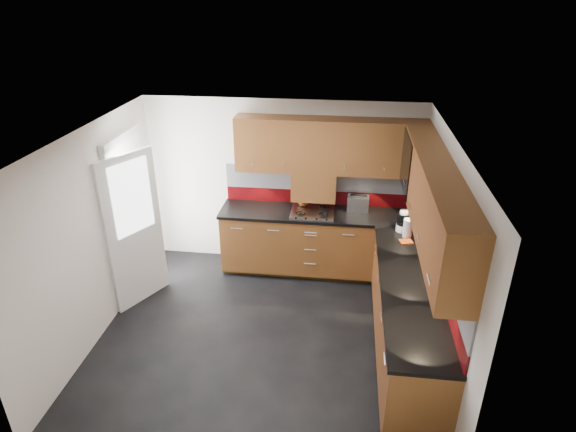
# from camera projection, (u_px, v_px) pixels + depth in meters

# --- Properties ---
(room) EXTENTS (4.00, 3.80, 2.64)m
(room) POSITION_uv_depth(u_px,v_px,m) (260.00, 222.00, 5.03)
(room) COLOR black
(base_cabinets) EXTENTS (2.70, 3.20, 0.95)m
(base_cabinets) POSITION_uv_depth(u_px,v_px,m) (356.00, 277.00, 6.01)
(base_cabinets) COLOR brown
(base_cabinets) RESTS_ON room
(countertop) EXTENTS (2.72, 3.22, 0.04)m
(countertop) POSITION_uv_depth(u_px,v_px,m) (357.00, 244.00, 5.79)
(countertop) COLOR black
(countertop) RESTS_ON base_cabinets
(backsplash) EXTENTS (2.70, 3.20, 0.54)m
(backsplash) POSITION_uv_depth(u_px,v_px,m) (377.00, 215.00, 5.84)
(backsplash) COLOR maroon
(backsplash) RESTS_ON countertop
(upper_cabinets) EXTENTS (2.50, 3.20, 0.72)m
(upper_cabinets) POSITION_uv_depth(u_px,v_px,m) (378.00, 171.00, 5.44)
(upper_cabinets) COLOR brown
(upper_cabinets) RESTS_ON room
(extractor_hood) EXTENTS (0.60, 0.33, 0.40)m
(extractor_hood) POSITION_uv_depth(u_px,v_px,m) (314.00, 185.00, 6.54)
(extractor_hood) COLOR brown
(extractor_hood) RESTS_ON room
(glass_cabinet) EXTENTS (0.32, 0.80, 0.66)m
(glass_cabinet) POSITION_uv_depth(u_px,v_px,m) (419.00, 162.00, 5.63)
(glass_cabinet) COLOR black
(glass_cabinet) RESTS_ON room
(back_door) EXTENTS (0.42, 1.19, 2.04)m
(back_door) POSITION_uv_depth(u_px,v_px,m) (133.00, 221.00, 6.10)
(back_door) COLOR white
(back_door) RESTS_ON room
(gas_hob) EXTENTS (0.59, 0.51, 0.05)m
(gas_hob) POSITION_uv_depth(u_px,v_px,m) (313.00, 212.00, 6.53)
(gas_hob) COLOR silver
(gas_hob) RESTS_ON countertop
(utensil_pot) EXTENTS (0.13, 0.13, 0.46)m
(utensil_pot) POSITION_uv_depth(u_px,v_px,m) (303.00, 199.00, 6.69)
(utensil_pot) COLOR #C44C12
(utensil_pot) RESTS_ON countertop
(toaster) EXTENTS (0.30, 0.19, 0.21)m
(toaster) POSITION_uv_depth(u_px,v_px,m) (358.00, 203.00, 6.58)
(toaster) COLOR silver
(toaster) RESTS_ON countertop
(food_processor) EXTENTS (0.17, 0.17, 0.28)m
(food_processor) POSITION_uv_depth(u_px,v_px,m) (403.00, 222.00, 6.00)
(food_processor) COLOR white
(food_processor) RESTS_ON countertop
(paper_towel) EXTENTS (0.15, 0.15, 0.24)m
(paper_towel) POSITION_uv_depth(u_px,v_px,m) (408.00, 228.00, 5.86)
(paper_towel) COLOR white
(paper_towel) RESTS_ON countertop
(orange_cloth) EXTENTS (0.17, 0.16, 0.02)m
(orange_cloth) POSITION_uv_depth(u_px,v_px,m) (406.00, 242.00, 5.79)
(orange_cloth) COLOR #D94F18
(orange_cloth) RESTS_ON countertop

